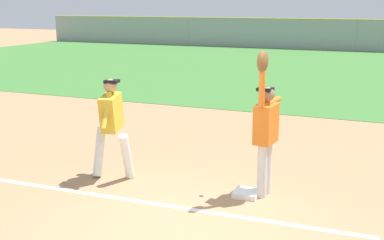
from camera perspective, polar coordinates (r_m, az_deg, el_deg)
ground_plane at (r=6.83m, az=-0.70°, el=-12.30°), size 80.69×80.69×0.00m
outfield_grass at (r=23.09m, az=16.18°, el=5.43°), size 44.62×19.48×0.01m
chalk_foul_line at (r=9.11m, az=-20.64°, el=-6.46°), size 12.00×0.38×0.01m
first_base at (r=7.93m, az=6.22°, el=-8.32°), size 0.39×0.39×0.08m
fielder at (r=7.66m, az=8.37°, el=-0.68°), size 0.31×0.90×2.28m
runner at (r=8.50m, az=-9.15°, el=-0.17°), size 0.80×0.84×1.72m
baseball at (r=7.80m, az=7.82°, el=6.22°), size 0.07×0.07×0.07m
outfield_fence at (r=32.66m, az=18.25°, el=9.17°), size 44.70×0.08×1.95m
parked_car_black at (r=37.74m, az=5.13°, el=9.77°), size 4.48×2.27×1.25m
parked_car_silver at (r=36.57m, az=11.71°, el=9.45°), size 4.49×2.29×1.25m
parked_car_red at (r=36.14m, az=18.86°, el=8.97°), size 4.46×2.24×1.25m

